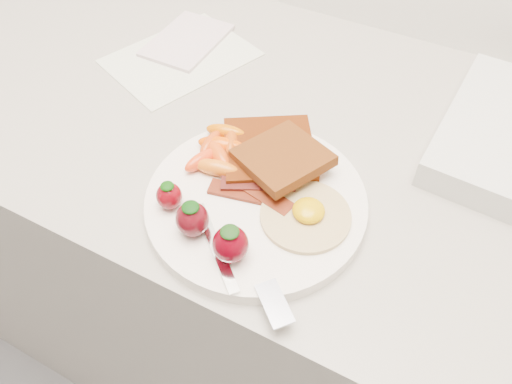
% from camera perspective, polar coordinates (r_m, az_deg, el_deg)
% --- Properties ---
extents(counter, '(2.00, 0.60, 0.90)m').
position_cam_1_polar(counter, '(1.08, 2.60, -10.44)').
color(counter, gray).
rests_on(counter, ground).
extents(plate, '(0.27, 0.27, 0.02)m').
position_cam_1_polar(plate, '(0.61, 0.00, -1.15)').
color(plate, white).
rests_on(plate, counter).
extents(toast_lower, '(0.16, 0.16, 0.01)m').
position_cam_1_polar(toast_lower, '(0.65, 1.51, 4.86)').
color(toast_lower, '#301704').
rests_on(toast_lower, plate).
extents(toast_upper, '(0.13, 0.13, 0.02)m').
position_cam_1_polar(toast_upper, '(0.62, 3.06, 3.97)').
color(toast_upper, '#4C2B11').
rests_on(toast_upper, toast_lower).
extents(fried_egg, '(0.12, 0.12, 0.02)m').
position_cam_1_polar(fried_egg, '(0.58, 5.77, -2.54)').
color(fried_egg, beige).
rests_on(fried_egg, plate).
extents(bacon_strips, '(0.11, 0.07, 0.01)m').
position_cam_1_polar(bacon_strips, '(0.61, -0.17, 0.25)').
color(bacon_strips, '#4C0C06').
rests_on(bacon_strips, plate).
extents(baby_carrots, '(0.08, 0.10, 0.02)m').
position_cam_1_polar(baby_carrots, '(0.65, -4.35, 4.89)').
color(baby_carrots, '#E54C00').
rests_on(baby_carrots, plate).
extents(strawberries, '(0.13, 0.06, 0.05)m').
position_cam_1_polar(strawberries, '(0.55, -6.07, -3.67)').
color(strawberries, '#65050D').
rests_on(strawberries, plate).
extents(fork, '(0.17, 0.10, 0.00)m').
position_cam_1_polar(fork, '(0.54, -1.72, -9.01)').
color(fork, silver).
rests_on(fork, plate).
extents(paper_sheet, '(0.24, 0.27, 0.00)m').
position_cam_1_polar(paper_sheet, '(0.86, -8.59, 14.95)').
color(paper_sheet, silver).
rests_on(paper_sheet, counter).
extents(notepad, '(0.10, 0.15, 0.01)m').
position_cam_1_polar(notepad, '(0.89, -7.87, 16.81)').
color(notepad, beige).
rests_on(notepad, paper_sheet).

